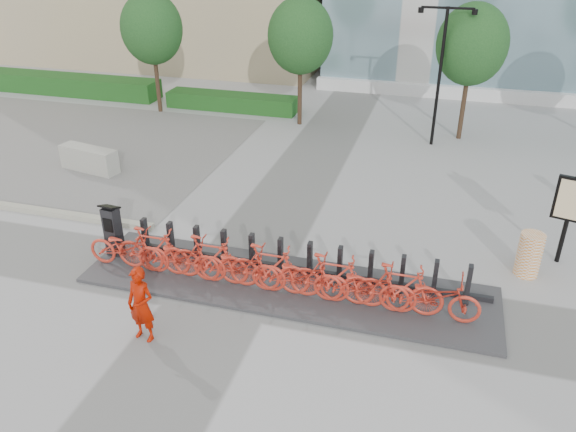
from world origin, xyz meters
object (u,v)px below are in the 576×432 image
(kiosk, at_px, (113,230))
(jersey_barrier, at_px, (89,159))
(bike_0, at_px, (126,248))
(map_sign, at_px, (571,204))
(construction_barrel, at_px, (529,254))
(worker_red, at_px, (141,305))

(kiosk, bearing_deg, jersey_barrier, 134.76)
(bike_0, distance_m, map_sign, 10.67)
(bike_0, relative_size, jersey_barrier, 0.92)
(jersey_barrier, xyz_separation_m, map_sign, (14.57, -1.92, 1.20))
(bike_0, height_order, jersey_barrier, bike_0)
(construction_barrel, bearing_deg, worker_red, -148.78)
(kiosk, height_order, map_sign, map_sign)
(bike_0, bearing_deg, jersey_barrier, 40.79)
(bike_0, height_order, construction_barrel, bike_0)
(kiosk, bearing_deg, construction_barrel, 16.88)
(kiosk, xyz_separation_m, jersey_barrier, (-3.86, 4.73, -0.34))
(kiosk, bearing_deg, bike_0, -30.86)
(worker_red, height_order, jersey_barrier, worker_red)
(construction_barrel, height_order, map_sign, map_sign)
(bike_0, relative_size, kiosk, 1.40)
(bike_0, relative_size, construction_barrel, 1.80)
(bike_0, bearing_deg, construction_barrel, -75.33)
(jersey_barrier, bearing_deg, map_sign, 3.45)
(bike_0, xyz_separation_m, map_sign, (10.11, 3.26, 1.01))
(kiosk, distance_m, map_sign, 11.11)
(bike_0, distance_m, construction_barrel, 9.61)
(worker_red, bearing_deg, bike_0, 135.62)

